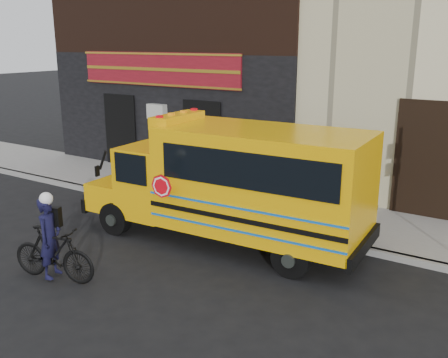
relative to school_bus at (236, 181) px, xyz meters
name	(u,v)px	position (x,y,z in m)	size (l,w,h in m)	color
ground	(183,263)	(-0.39, -1.55, -1.51)	(120.00, 120.00, 0.00)	black
curb	(244,223)	(-0.39, 1.05, -1.43)	(40.00, 0.20, 0.15)	gray
sidewalk	(271,207)	(-0.39, 2.55, -1.43)	(40.00, 3.00, 0.15)	slate
school_bus	(236,181)	(0.00, 0.00, 0.00)	(6.98, 2.60, 2.92)	black
bicycle	(53,254)	(-2.08, -3.49, -0.96)	(0.52, 1.84, 1.10)	black
cyclist	(50,240)	(-2.16, -3.47, -0.70)	(0.59, 0.39, 1.63)	black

